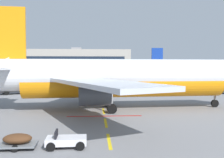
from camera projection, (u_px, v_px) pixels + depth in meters
ground at (222, 96)px, 47.09m from camera, size 400.00×400.00×0.00m
apron_paint_markings at (101, 100)px, 41.57m from camera, size 8.00×94.80×0.01m
airliner_foreground at (120, 77)px, 32.12m from camera, size 34.80×34.56×12.20m
airliner_mid_left at (17, 70)px, 109.64m from camera, size 33.60×33.34×11.78m
airliner_far_center at (190, 70)px, 103.66m from camera, size 35.90×35.52×12.58m
fuel_service_truck at (218, 84)px, 53.39m from camera, size 3.67×7.33×3.14m
ground_power_truck at (16, 85)px, 50.37m from camera, size 7.29×5.49×3.14m
terminal_satellite at (54, 63)px, 158.74m from camera, size 91.28×22.54×16.97m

